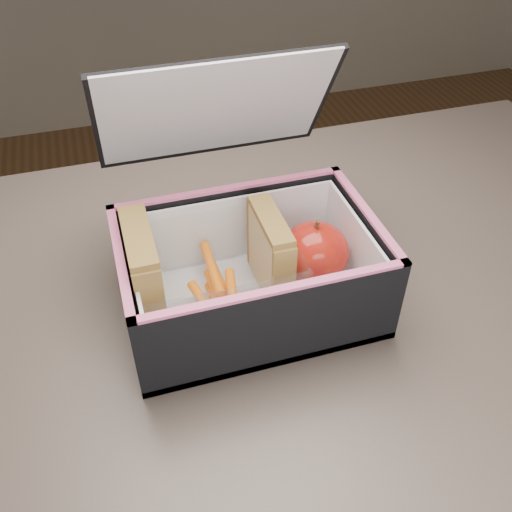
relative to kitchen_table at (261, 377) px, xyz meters
The scene contains 8 objects.
kitchen_table is the anchor object (origin of this frame).
lunch_bag 0.15m from the kitchen_table, 94.96° to the left, with size 0.27×0.27×0.25m.
plastic_tub 0.15m from the kitchen_table, 136.44° to the left, with size 0.18×0.13×0.08m, color white, non-canonical shape.
sandwich_left 0.20m from the kitchen_table, 159.21° to the left, with size 0.03×0.10×0.11m.
sandwich_right 0.16m from the kitchen_table, 62.07° to the left, with size 0.02×0.09×0.10m.
carrot_sticks 0.13m from the kitchen_table, 145.50° to the left, with size 0.05×0.14×0.03m.
paper_napkin 0.13m from the kitchen_table, 29.53° to the left, with size 0.07×0.07×0.01m, color white.
red_apple 0.17m from the kitchen_table, 28.12° to the left, with size 0.09×0.09×0.08m.
Camera 1 is at (-0.13, -0.40, 1.22)m, focal length 40.00 mm.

